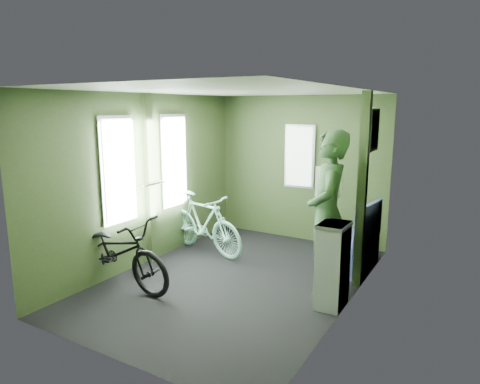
% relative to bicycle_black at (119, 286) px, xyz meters
% --- Properties ---
extents(room, '(4.00, 4.02, 2.31)m').
position_rel_bicycle_black_xyz_m(room, '(1.08, 0.92, 1.44)').
color(room, black).
rests_on(room, ground).
extents(bicycle_black, '(1.72, 0.79, 0.93)m').
position_rel_bicycle_black_xyz_m(bicycle_black, '(0.00, 0.00, 0.00)').
color(bicycle_black, black).
rests_on(bicycle_black, ground).
extents(bicycle_mint, '(1.60, 0.88, 0.96)m').
position_rel_bicycle_black_xyz_m(bicycle_mint, '(0.20, 1.51, 0.00)').
color(bicycle_mint, '#97E4CE').
rests_on(bicycle_mint, ground).
extents(passenger, '(0.65, 0.82, 1.88)m').
position_rel_bicycle_black_xyz_m(passenger, '(2.19, 1.10, 0.94)').
color(passenger, '#32562F').
rests_on(passenger, ground).
extents(waste_box, '(0.27, 0.38, 0.93)m').
position_rel_bicycle_black_xyz_m(waste_box, '(2.38, 0.78, 0.47)').
color(waste_box, gray).
rests_on(waste_box, ground).
extents(bench_seat, '(0.56, 0.90, 0.90)m').
position_rel_bicycle_black_xyz_m(bench_seat, '(2.26, 1.99, 0.27)').
color(bench_seat, navy).
rests_on(bench_seat, ground).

